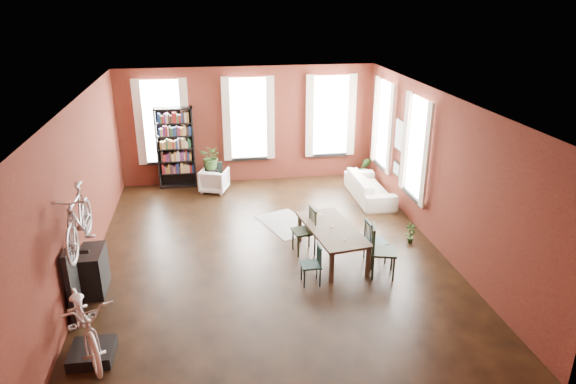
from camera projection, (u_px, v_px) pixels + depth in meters
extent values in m
plane|color=black|center=(270.00, 253.00, 10.59)|extent=(9.00, 9.00, 0.00)
cube|color=silver|center=(268.00, 99.00, 9.42)|extent=(7.00, 9.00, 0.04)
cube|color=#4C1A13|center=(248.00, 125.00, 14.14)|extent=(7.00, 0.04, 3.20)
cube|color=#4C1A13|center=(318.00, 314.00, 5.87)|extent=(7.00, 0.04, 3.20)
cube|color=#4C1A13|center=(81.00, 191.00, 9.49)|extent=(0.04, 9.00, 3.20)
cube|color=#4C1A13|center=(438.00, 171.00, 10.52)|extent=(0.04, 9.00, 3.20)
cube|color=white|center=(163.00, 121.00, 13.70)|extent=(1.00, 0.04, 2.20)
cube|color=beige|center=(162.00, 122.00, 13.64)|extent=(1.40, 0.06, 2.30)
cube|color=white|center=(248.00, 118.00, 14.04)|extent=(1.00, 0.04, 2.20)
cube|color=beige|center=(249.00, 119.00, 13.98)|extent=(1.40, 0.06, 2.30)
cube|color=white|center=(330.00, 115.00, 14.38)|extent=(1.00, 0.04, 2.20)
cube|color=beige|center=(331.00, 116.00, 14.32)|extent=(1.40, 0.06, 2.30)
cube|color=white|center=(418.00, 148.00, 11.37)|extent=(0.04, 1.00, 2.20)
cube|color=beige|center=(415.00, 148.00, 11.36)|extent=(0.06, 1.40, 2.30)
cube|color=white|center=(385.00, 125.00, 13.39)|extent=(0.04, 1.00, 2.20)
cube|color=beige|center=(383.00, 125.00, 13.38)|extent=(0.06, 1.40, 2.30)
cube|color=black|center=(400.00, 135.00, 12.38)|extent=(0.04, 0.55, 0.75)
cube|color=black|center=(397.00, 169.00, 12.69)|extent=(0.04, 0.45, 0.35)
cube|color=#493B2C|center=(332.00, 243.00, 10.31)|extent=(1.16, 2.05, 0.66)
cube|color=#1A3937|center=(311.00, 265.00, 9.37)|extent=(0.36, 0.36, 0.78)
cube|color=black|center=(304.00, 231.00, 10.48)|extent=(0.50, 0.50, 0.95)
cube|color=black|center=(383.00, 251.00, 9.60)|extent=(0.57, 0.57, 1.01)
cube|color=#173032|center=(375.00, 241.00, 10.15)|extent=(0.42, 0.42, 0.87)
cube|color=black|center=(176.00, 148.00, 13.85)|extent=(1.00, 0.32, 2.20)
imported|color=silver|center=(214.00, 179.00, 13.75)|extent=(0.85, 0.82, 0.69)
imported|color=beige|center=(370.00, 183.00, 13.27)|extent=(0.61, 2.08, 0.81)
cube|color=black|center=(287.00, 224.00, 11.91)|extent=(1.42, 1.75, 0.01)
cube|color=black|center=(92.00, 353.00, 7.53)|extent=(0.63, 0.63, 0.18)
cube|color=black|center=(73.00, 286.00, 8.19)|extent=(0.16, 0.60, 1.30)
cube|color=black|center=(93.00, 271.00, 9.13)|extent=(0.40, 0.80, 0.80)
cube|color=black|center=(214.00, 179.00, 13.96)|extent=(0.33, 0.33, 0.58)
imported|color=#285220|center=(364.00, 175.00, 14.68)|extent=(0.55, 0.74, 0.30)
imported|color=#2D5120|center=(410.00, 239.00, 10.99)|extent=(0.30, 0.49, 0.16)
imported|color=silver|center=(80.00, 292.00, 7.14)|extent=(0.99, 1.18, 1.90)
imported|color=#A5A8AD|center=(75.00, 199.00, 7.69)|extent=(0.47, 1.00, 1.66)
imported|color=#305120|center=(212.00, 160.00, 13.75)|extent=(0.81, 0.85, 0.52)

